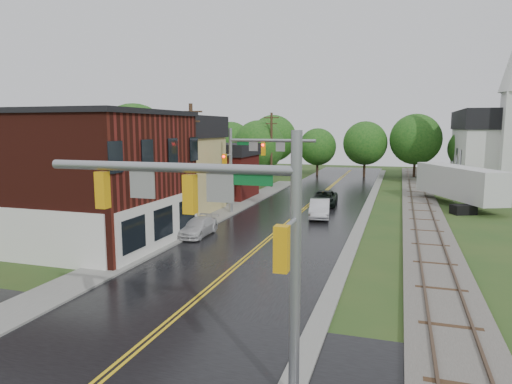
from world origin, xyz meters
The scene contains 21 objects.
main_road centered at (0.00, 30.00, 0.00)m, with size 10.00×90.00×0.02m, color black.
cross_road centered at (0.00, 2.00, 0.00)m, with size 60.00×9.00×0.02m, color black.
curb_right centered at (5.40, 35.00, 0.00)m, with size 0.80×70.00×0.12m, color gray.
sidewalk_left centered at (-6.20, 25.00, 0.00)m, with size 2.40×50.00×0.12m, color gray.
brick_building centered at (-12.48, 15.00, 4.15)m, with size 14.30×10.30×8.30m.
yellow_house centered at (-11.00, 26.00, 3.20)m, with size 8.00×7.00×6.40m, color tan.
darkred_building centered at (-10.00, 35.00, 2.20)m, with size 7.00×6.00×4.40m, color #3F0F0C.
church centered at (20.00, 53.74, 5.83)m, with size 10.40×18.40×20.00m.
railroad centered at (10.00, 35.00, 0.11)m, with size 3.20×80.00×0.30m.
traffic_signal_near centered at (3.47, 2.00, 4.97)m, with size 7.34×0.30×7.20m.
traffic_signal_far centered at (-3.47, 27.00, 4.97)m, with size 7.34×0.43×7.20m.
utility_pole_b centered at (-6.80, 22.00, 4.72)m, with size 1.80×0.28×9.00m.
utility_pole_c centered at (-6.80, 44.00, 4.72)m, with size 1.80×0.28×9.00m.
tree_left_a centered at (-19.85, 21.90, 5.11)m, with size 6.80×6.80×8.67m.
tree_left_b centered at (-17.85, 31.90, 5.72)m, with size 7.60×7.60×9.69m.
tree_left_c centered at (-13.85, 39.90, 4.51)m, with size 6.00×6.00×7.65m.
tree_left_e centered at (-8.85, 45.90, 4.81)m, with size 6.40×6.40×8.16m.
suv_dark centered at (1.40, 33.13, 0.68)m, with size 2.27×4.92×1.37m, color black.
sedan_silver centered at (1.98, 27.18, 0.74)m, with size 1.56×4.48×1.48m, color silver.
pickup_white centered at (-4.80, 18.59, 0.59)m, with size 1.66×4.08×1.18m, color silver.
semi_trailer centered at (13.27, 36.62, 2.20)m, with size 7.05×11.48×3.67m.
Camera 1 is at (8.02, -8.91, 7.26)m, focal length 32.00 mm.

